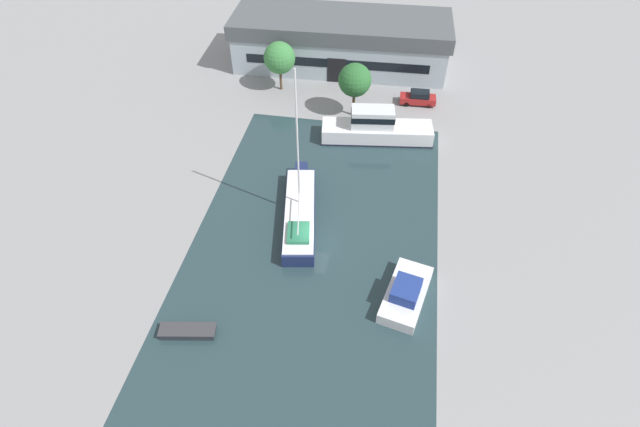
{
  "coord_description": "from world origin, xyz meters",
  "views": [
    {
      "loc": [
        5.67,
        -29.75,
        33.41
      ],
      "look_at": [
        0.0,
        2.94,
        1.0
      ],
      "focal_mm": 28.0,
      "sensor_mm": 36.0,
      "label": 1
    }
  ],
  "objects_px": {
    "quay_tree_near_building": "(355,80)",
    "quay_tree_by_water": "(279,58)",
    "sailboat_moored": "(300,212)",
    "motor_cruiser": "(376,128)",
    "small_dinghy": "(188,331)",
    "warehouse_building": "(341,41)",
    "cabin_boat": "(406,294)",
    "parked_car": "(418,98)"
  },
  "relations": [
    {
      "from": "warehouse_building",
      "to": "small_dinghy",
      "type": "height_order",
      "value": "warehouse_building"
    },
    {
      "from": "warehouse_building",
      "to": "cabin_boat",
      "type": "relative_size",
      "value": 4.22
    },
    {
      "from": "quay_tree_near_building",
      "to": "motor_cruiser",
      "type": "relative_size",
      "value": 0.51
    },
    {
      "from": "quay_tree_by_water",
      "to": "sailboat_moored",
      "type": "bearing_deg",
      "value": -72.73
    },
    {
      "from": "small_dinghy",
      "to": "cabin_boat",
      "type": "bearing_deg",
      "value": 101.16
    },
    {
      "from": "warehouse_building",
      "to": "motor_cruiser",
      "type": "xyz_separation_m",
      "value": [
        6.37,
        -16.72,
        -1.93
      ]
    },
    {
      "from": "parked_car",
      "to": "sailboat_moored",
      "type": "distance_m",
      "value": 24.47
    },
    {
      "from": "warehouse_building",
      "to": "motor_cruiser",
      "type": "distance_m",
      "value": 17.99
    },
    {
      "from": "quay_tree_near_building",
      "to": "small_dinghy",
      "type": "distance_m",
      "value": 33.7
    },
    {
      "from": "sailboat_moored",
      "to": "cabin_boat",
      "type": "bearing_deg",
      "value": -46.85
    },
    {
      "from": "quay_tree_near_building",
      "to": "motor_cruiser",
      "type": "distance_m",
      "value": 6.3
    },
    {
      "from": "sailboat_moored",
      "to": "motor_cruiser",
      "type": "xyz_separation_m",
      "value": [
        5.81,
        13.94,
        0.62
      ]
    },
    {
      "from": "warehouse_building",
      "to": "quay_tree_near_building",
      "type": "height_order",
      "value": "warehouse_building"
    },
    {
      "from": "quay_tree_by_water",
      "to": "parked_car",
      "type": "xyz_separation_m",
      "value": [
        17.41,
        -0.57,
        -3.45
      ]
    },
    {
      "from": "sailboat_moored",
      "to": "motor_cruiser",
      "type": "distance_m",
      "value": 15.11
    },
    {
      "from": "warehouse_building",
      "to": "sailboat_moored",
      "type": "distance_m",
      "value": 30.77
    },
    {
      "from": "sailboat_moored",
      "to": "small_dinghy",
      "type": "bearing_deg",
      "value": -123.15
    },
    {
      "from": "sailboat_moored",
      "to": "quay_tree_by_water",
      "type": "bearing_deg",
      "value": 97.37
    },
    {
      "from": "parked_car",
      "to": "small_dinghy",
      "type": "bearing_deg",
      "value": 153.2
    },
    {
      "from": "warehouse_building",
      "to": "small_dinghy",
      "type": "distance_m",
      "value": 44.91
    },
    {
      "from": "motor_cruiser",
      "to": "parked_car",
      "type": "bearing_deg",
      "value": -36.19
    },
    {
      "from": "small_dinghy",
      "to": "parked_car",
      "type": "bearing_deg",
      "value": 146.29
    },
    {
      "from": "parked_car",
      "to": "cabin_boat",
      "type": "height_order",
      "value": "cabin_boat"
    },
    {
      "from": "warehouse_building",
      "to": "quay_tree_by_water",
      "type": "distance_m",
      "value": 10.29
    },
    {
      "from": "parked_car",
      "to": "small_dinghy",
      "type": "height_order",
      "value": "parked_car"
    },
    {
      "from": "parked_car",
      "to": "sailboat_moored",
      "type": "height_order",
      "value": "sailboat_moored"
    },
    {
      "from": "quay_tree_by_water",
      "to": "parked_car",
      "type": "distance_m",
      "value": 17.76
    },
    {
      "from": "warehouse_building",
      "to": "parked_car",
      "type": "relative_size",
      "value": 6.56
    },
    {
      "from": "motor_cruiser",
      "to": "small_dinghy",
      "type": "distance_m",
      "value": 30.17
    },
    {
      "from": "motor_cruiser",
      "to": "warehouse_building",
      "type": "bearing_deg",
      "value": 13.46
    },
    {
      "from": "quay_tree_near_building",
      "to": "small_dinghy",
      "type": "bearing_deg",
      "value": -105.1
    },
    {
      "from": "motor_cruiser",
      "to": "cabin_boat",
      "type": "distance_m",
      "value": 22.15
    },
    {
      "from": "quay_tree_near_building",
      "to": "small_dinghy",
      "type": "xyz_separation_m",
      "value": [
        -8.71,
        -32.27,
        -4.27
      ]
    },
    {
      "from": "parked_car",
      "to": "small_dinghy",
      "type": "relative_size",
      "value": 0.99
    },
    {
      "from": "quay_tree_near_building",
      "to": "quay_tree_by_water",
      "type": "bearing_deg",
      "value": 156.38
    },
    {
      "from": "warehouse_building",
      "to": "quay_tree_by_water",
      "type": "height_order",
      "value": "warehouse_building"
    },
    {
      "from": "warehouse_building",
      "to": "parked_car",
      "type": "bearing_deg",
      "value": -39.86
    },
    {
      "from": "sailboat_moored",
      "to": "small_dinghy",
      "type": "xyz_separation_m",
      "value": [
        -5.94,
        -13.83,
        -0.47
      ]
    },
    {
      "from": "parked_car",
      "to": "warehouse_building",
      "type": "bearing_deg",
      "value": 49.64
    },
    {
      "from": "motor_cruiser",
      "to": "small_dinghy",
      "type": "bearing_deg",
      "value": 149.69
    },
    {
      "from": "warehouse_building",
      "to": "motor_cruiser",
      "type": "relative_size",
      "value": 2.28
    },
    {
      "from": "sailboat_moored",
      "to": "motor_cruiser",
      "type": "relative_size",
      "value": 1.19
    }
  ]
}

